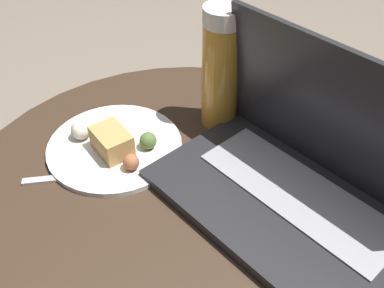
# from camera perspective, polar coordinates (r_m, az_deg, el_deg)

# --- Properties ---
(table) EXTENTS (0.71, 0.71, 0.48)m
(table) POSITION_cam_1_polar(r_m,az_deg,el_deg) (0.77, -0.75, -12.58)
(table) COLOR #9E9EA3
(table) RESTS_ON ground_plane
(laptop) EXTENTS (0.39, 0.23, 0.23)m
(laptop) POSITION_cam_1_polar(r_m,az_deg,el_deg) (0.64, 13.66, -4.25)
(laptop) COLOR #232326
(laptop) RESTS_ON table
(beer_glass) EXTENTS (0.06, 0.06, 0.21)m
(beer_glass) POSITION_cam_1_polar(r_m,az_deg,el_deg) (0.74, 3.68, 9.53)
(beer_glass) COLOR gold
(beer_glass) RESTS_ON table
(snack_plate) EXTENTS (0.22, 0.22, 0.05)m
(snack_plate) POSITION_cam_1_polar(r_m,az_deg,el_deg) (0.74, -9.88, -0.10)
(snack_plate) COLOR silver
(snack_plate) RESTS_ON table
(fork) EXTENTS (0.11, 0.15, 0.01)m
(fork) POSITION_cam_1_polar(r_m,az_deg,el_deg) (0.71, -13.17, -3.91)
(fork) COLOR #B2B2B7
(fork) RESTS_ON table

